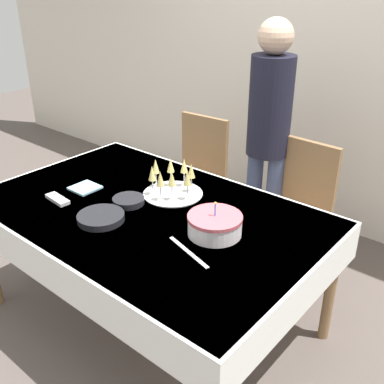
{
  "coord_description": "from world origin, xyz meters",
  "views": [
    {
      "loc": [
        1.55,
        -1.47,
        1.9
      ],
      "look_at": [
        0.2,
        0.13,
        0.87
      ],
      "focal_mm": 42.0,
      "sensor_mm": 36.0,
      "label": 1
    }
  ],
  "objects_px": {
    "dining_chair_far_right": "(296,209)",
    "plate_stack_main": "(101,217)",
    "person_standing": "(269,125)",
    "plate_stack_dessert": "(128,201)",
    "dining_chair_far_left": "(196,175)",
    "birthday_cake": "(215,225)",
    "champagne_tray": "(172,180)"
  },
  "relations": [
    {
      "from": "plate_stack_main",
      "to": "champagne_tray",
      "type": "bearing_deg",
      "value": 81.12
    },
    {
      "from": "plate_stack_dessert",
      "to": "birthday_cake",
      "type": "bearing_deg",
      "value": 5.29
    },
    {
      "from": "birthday_cake",
      "to": "person_standing",
      "type": "height_order",
      "value": "person_standing"
    },
    {
      "from": "birthday_cake",
      "to": "plate_stack_main",
      "type": "distance_m",
      "value": 0.59
    },
    {
      "from": "champagne_tray",
      "to": "person_standing",
      "type": "bearing_deg",
      "value": 79.14
    },
    {
      "from": "person_standing",
      "to": "dining_chair_far_left",
      "type": "bearing_deg",
      "value": -171.33
    },
    {
      "from": "person_standing",
      "to": "champagne_tray",
      "type": "bearing_deg",
      "value": -100.86
    },
    {
      "from": "birthday_cake",
      "to": "plate_stack_dessert",
      "type": "distance_m",
      "value": 0.56
    },
    {
      "from": "plate_stack_main",
      "to": "dining_chair_far_right",
      "type": "bearing_deg",
      "value": 65.97
    },
    {
      "from": "plate_stack_dessert",
      "to": "person_standing",
      "type": "relative_size",
      "value": 0.1
    },
    {
      "from": "birthday_cake",
      "to": "plate_stack_main",
      "type": "height_order",
      "value": "birthday_cake"
    },
    {
      "from": "person_standing",
      "to": "plate_stack_dessert",
      "type": "bearing_deg",
      "value": -103.81
    },
    {
      "from": "plate_stack_main",
      "to": "person_standing",
      "type": "xyz_separation_m",
      "value": [
        0.22,
        1.24,
        0.24
      ]
    },
    {
      "from": "dining_chair_far_left",
      "to": "plate_stack_dessert",
      "type": "distance_m",
      "value": 1.01
    },
    {
      "from": "champagne_tray",
      "to": "plate_stack_dessert",
      "type": "distance_m",
      "value": 0.27
    },
    {
      "from": "birthday_cake",
      "to": "champagne_tray",
      "type": "xyz_separation_m",
      "value": [
        -0.45,
        0.19,
        0.04
      ]
    },
    {
      "from": "dining_chair_far_left",
      "to": "plate_stack_dessert",
      "type": "height_order",
      "value": "dining_chair_far_left"
    },
    {
      "from": "plate_stack_main",
      "to": "dining_chair_far_left",
      "type": "bearing_deg",
      "value": 105.6
    },
    {
      "from": "dining_chair_far_left",
      "to": "plate_stack_dessert",
      "type": "xyz_separation_m",
      "value": [
        0.29,
        -0.94,
        0.25
      ]
    },
    {
      "from": "dining_chair_far_left",
      "to": "birthday_cake",
      "type": "xyz_separation_m",
      "value": [
        0.85,
        -0.89,
        0.28
      ]
    },
    {
      "from": "champagne_tray",
      "to": "person_standing",
      "type": "relative_size",
      "value": 0.21
    },
    {
      "from": "dining_chair_far_right",
      "to": "birthday_cake",
      "type": "relative_size",
      "value": 3.57
    },
    {
      "from": "champagne_tray",
      "to": "plate_stack_dessert",
      "type": "xyz_separation_m",
      "value": [
        -0.1,
        -0.25,
        -0.07
      ]
    },
    {
      "from": "dining_chair_far_right",
      "to": "champagne_tray",
      "type": "height_order",
      "value": "dining_chair_far_right"
    },
    {
      "from": "birthday_cake",
      "to": "person_standing",
      "type": "relative_size",
      "value": 0.16
    },
    {
      "from": "dining_chair_far_right",
      "to": "plate_stack_main",
      "type": "bearing_deg",
      "value": -114.03
    },
    {
      "from": "champagne_tray",
      "to": "person_standing",
      "type": "distance_m",
      "value": 0.81
    },
    {
      "from": "champagne_tray",
      "to": "birthday_cake",
      "type": "bearing_deg",
      "value": -23.15
    },
    {
      "from": "champagne_tray",
      "to": "plate_stack_main",
      "type": "bearing_deg",
      "value": -98.88
    },
    {
      "from": "plate_stack_main",
      "to": "plate_stack_dessert",
      "type": "distance_m",
      "value": 0.22
    },
    {
      "from": "plate_stack_dessert",
      "to": "person_standing",
      "type": "bearing_deg",
      "value": 76.19
    },
    {
      "from": "dining_chair_far_right",
      "to": "champagne_tray",
      "type": "distance_m",
      "value": 0.88
    }
  ]
}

